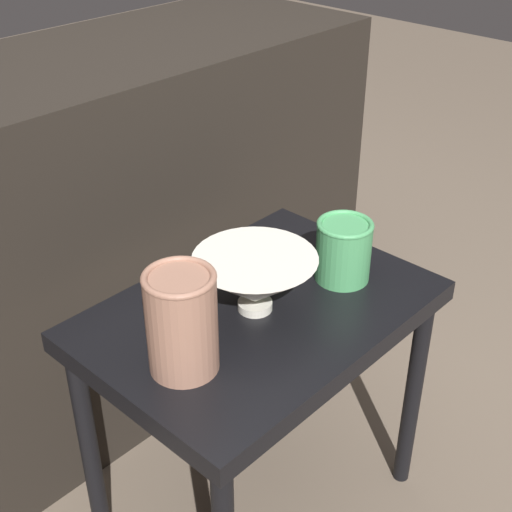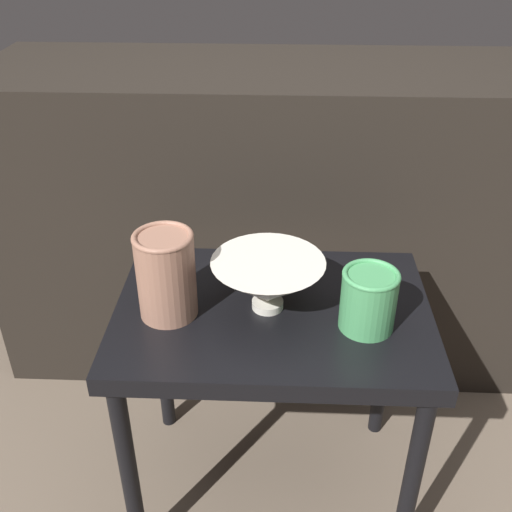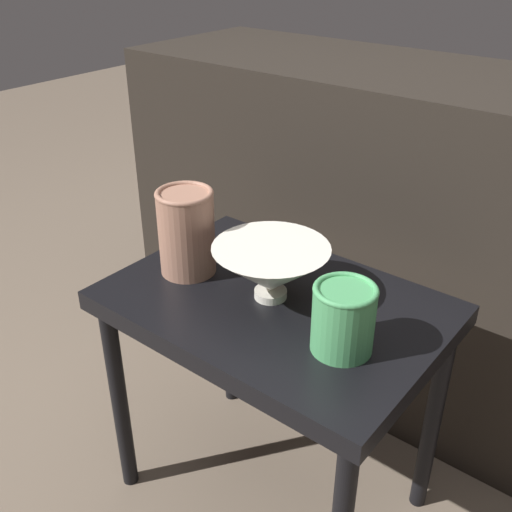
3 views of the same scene
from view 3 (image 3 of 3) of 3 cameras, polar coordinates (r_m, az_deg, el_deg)
ground_plane at (r=1.53m, az=1.47°, el=-21.35°), size 8.00×8.00×0.00m
table at (r=1.20m, az=1.76°, el=-6.90°), size 0.64×0.45×0.54m
couch_backdrop at (r=1.66m, az=14.02°, el=1.69°), size 1.56×0.50×0.88m
bowl at (r=1.14m, az=1.56°, el=-1.20°), size 0.22×0.22×0.11m
vase_textured_left at (r=1.22m, az=-6.64°, el=2.41°), size 0.12×0.12×0.18m
vase_colorful_right at (r=1.01m, az=8.33°, el=-5.81°), size 0.11×0.11×0.12m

